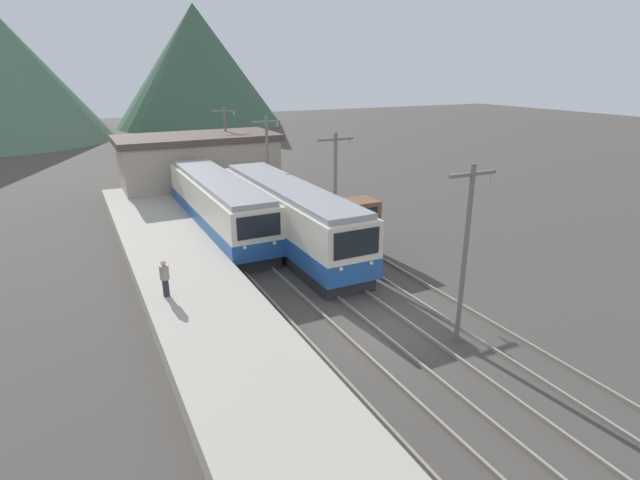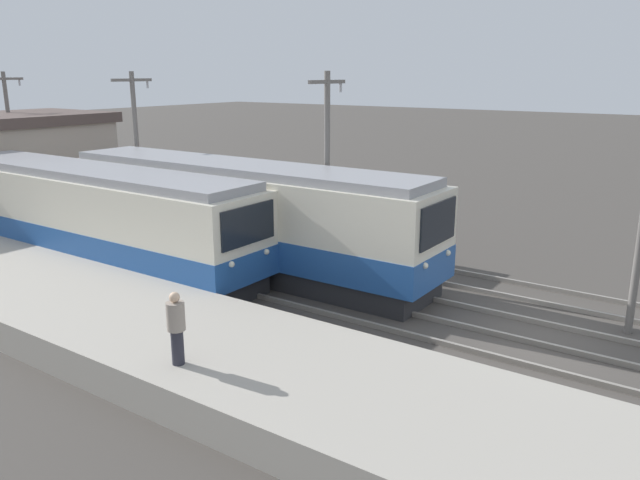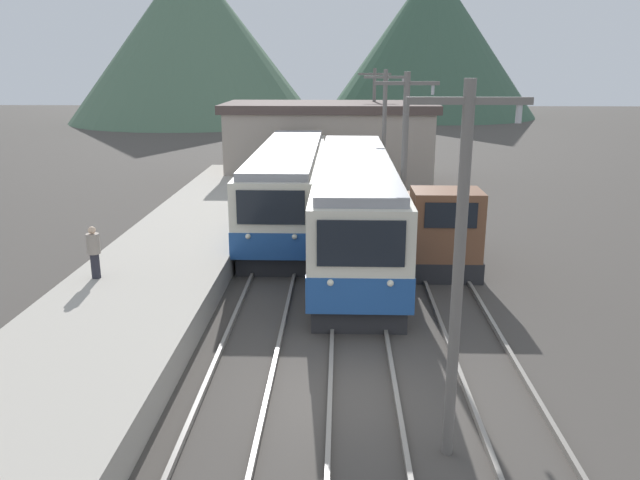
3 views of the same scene
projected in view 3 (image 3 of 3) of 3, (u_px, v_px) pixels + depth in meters
The scene contains 15 objects.
ground_plane at pixel (354, 397), 13.58m from camera, with size 200.00×200.00×0.00m, color #47423D.
platform_left at pixel (69, 375), 13.66m from camera, with size 4.50×54.00×0.85m, color #ADA599.
track_left at pixel (235, 392), 13.64m from camera, with size 1.54×60.00×0.14m.
track_center at pixel (363, 395), 13.55m from camera, with size 1.54×60.00×0.14m.
track_right at pixel (502, 397), 13.46m from camera, with size 1.54×60.00×0.14m.
commuter_train_left at pixel (289, 190), 27.49m from camera, with size 2.84×14.63×3.56m.
commuter_train_center at pixel (355, 211), 23.15m from camera, with size 2.84×15.05×3.74m.
shunting_locomotive at pixel (438, 231), 22.44m from camera, with size 2.40×5.36×3.00m.
catenary_mast_near at pixel (459, 264), 10.64m from camera, with size 2.00×0.20×6.78m.
catenary_mast_mid at pixel (404, 171), 19.99m from camera, with size 2.00×0.20×6.78m.
catenary_mast_far at pixel (384, 137), 29.34m from camera, with size 2.00×0.20×6.78m.
catenary_mast_distant at pixel (374, 119), 38.70m from camera, with size 2.00×0.20×6.78m.
person_on_platform at pixel (94, 250), 18.38m from camera, with size 0.38×0.38×1.58m.
station_building at pixel (329, 142), 37.97m from camera, with size 12.60×6.30×4.79m.
mountain_backdrop at pixel (307, 39), 81.60m from camera, with size 61.29×38.50×20.35m.
Camera 3 is at (-0.34, -12.16, 6.99)m, focal length 35.00 mm.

